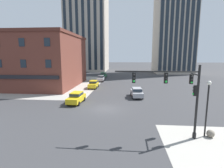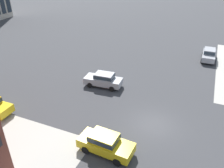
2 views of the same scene
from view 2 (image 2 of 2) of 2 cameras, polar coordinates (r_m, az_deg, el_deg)
name	(u,v)px [view 2 (image 2 of 2)]	position (r m, az deg, el deg)	size (l,w,h in m)	color
ground_plane	(153,124)	(21.82, 10.21, -9.86)	(320.00, 320.00, 0.00)	#38383A
car_main_northbound_far	(104,79)	(26.98, -2.11, 1.17)	(2.14, 4.52, 1.68)	#99999E
car_main_southbound_far	(105,143)	(18.37, -1.71, -14.39)	(2.09, 4.50, 1.68)	gold
car_cross_westbound	(209,54)	(37.10, 22.98, 6.86)	(4.41, 1.92, 1.68)	#99999E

